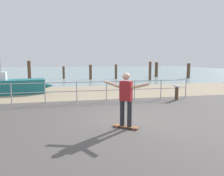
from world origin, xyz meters
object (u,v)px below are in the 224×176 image
object	(u,v)px
bollard_short	(177,94)
skateboarder	(126,96)
skateboard	(126,127)
seagull	(177,86)
sailboat	(10,86)

from	to	relation	value
bollard_short	skateboarder	bearing A→B (deg)	-135.24
skateboarder	bollard_short	xyz separation A→B (m)	(3.94, 3.91, -0.68)
skateboard	bollard_short	world-z (taller)	bollard_short
skateboard	skateboarder	bearing A→B (deg)	56.31
skateboarder	seagull	xyz separation A→B (m)	(3.92, 3.91, -0.27)
bollard_short	skateboard	bearing A→B (deg)	-135.24
sailboat	skateboard	xyz separation A→B (m)	(5.09, -7.93, -0.45)
sailboat	bollard_short	distance (m)	9.89
skateboard	seagull	bearing A→B (deg)	44.89
skateboard	skateboarder	size ratio (longest dim) A/B	0.45
sailboat	skateboarder	xyz separation A→B (m)	(5.09, -7.93, 0.50)
skateboard	skateboarder	world-z (taller)	skateboarder
sailboat	seagull	size ratio (longest dim) A/B	10.40
skateboarder	seagull	bearing A→B (deg)	44.89
sailboat	seagull	distance (m)	9.87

